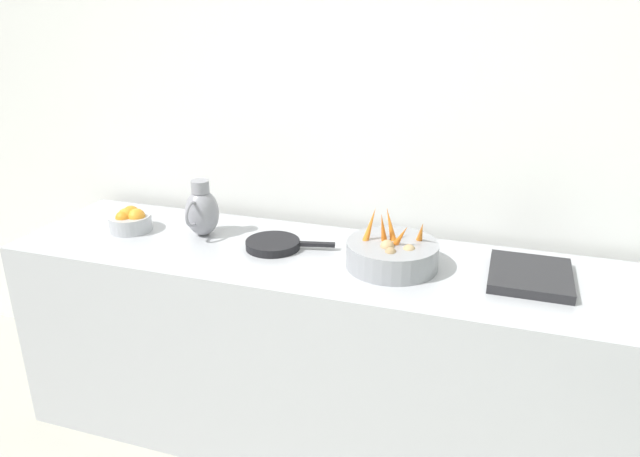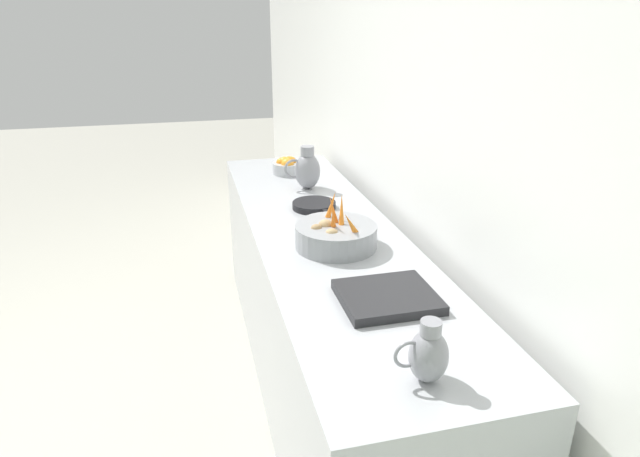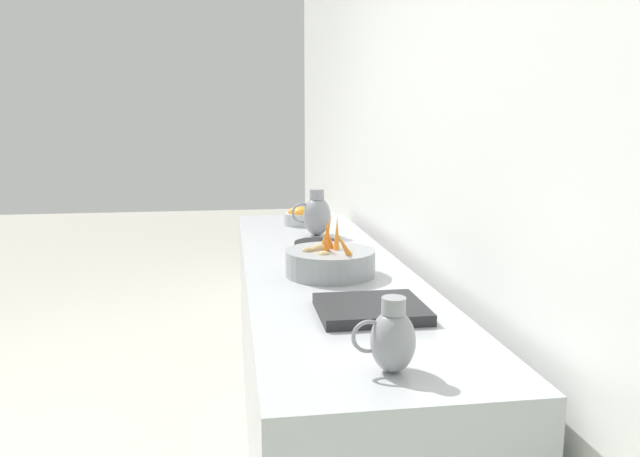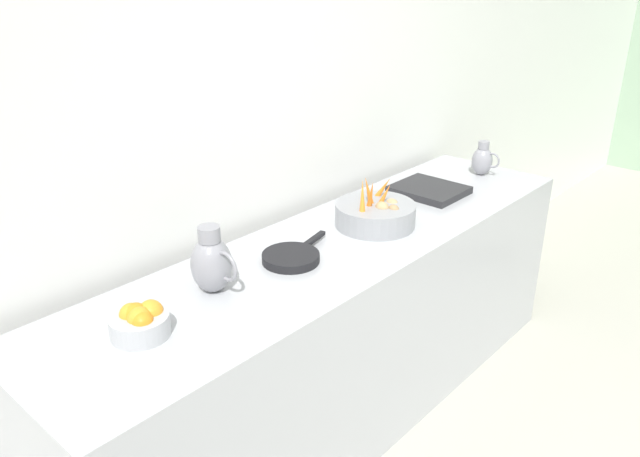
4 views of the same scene
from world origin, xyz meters
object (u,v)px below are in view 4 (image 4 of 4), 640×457
at_px(vegetable_colander, 375,214).
at_px(skillet_on_counter, 292,257).
at_px(metal_pitcher_tall, 212,263).
at_px(metal_pitcher_short, 483,160).
at_px(orange_bowl, 140,321).

bearing_deg(vegetable_colander, skillet_on_counter, -92.99).
relative_size(metal_pitcher_tall, skillet_on_counter, 0.67).
bearing_deg(skillet_on_counter, metal_pitcher_tall, -96.69).
bearing_deg(metal_pitcher_short, vegetable_colander, -90.30).
relative_size(orange_bowl, metal_pitcher_tall, 0.75).
xyz_separation_m(vegetable_colander, skillet_on_counter, (-0.03, -0.51, -0.04)).
xyz_separation_m(vegetable_colander, orange_bowl, (-0.01, -1.22, -0.00)).
bearing_deg(orange_bowl, metal_pitcher_tall, 99.19).
height_order(metal_pitcher_tall, metal_pitcher_short, metal_pitcher_tall).
xyz_separation_m(orange_bowl, metal_pitcher_tall, (-0.06, 0.34, 0.06)).
xyz_separation_m(vegetable_colander, metal_pitcher_short, (0.01, 0.97, 0.03)).
height_order(vegetable_colander, orange_bowl, vegetable_colander).
height_order(vegetable_colander, metal_pitcher_short, vegetable_colander).
bearing_deg(vegetable_colander, orange_bowl, -90.67).
distance_m(vegetable_colander, orange_bowl, 1.22).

